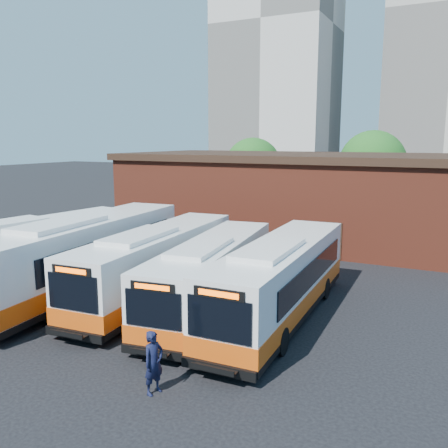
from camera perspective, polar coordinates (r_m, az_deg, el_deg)
The scene contains 11 objects.
ground at distance 19.27m, azimuth -6.61°, elevation -12.69°, with size 220.00×220.00×0.00m, color black.
bus_farwest at distance 26.88m, azimuth -22.19°, elevation -3.27°, with size 4.20×12.86×3.45m.
bus_west at distance 24.26m, azimuth -16.44°, elevation -3.93°, with size 3.90×14.12×3.80m.
bus_midwest at distance 22.82m, azimuth -8.04°, elevation -5.00°, with size 3.38×12.53×3.38m.
bus_mideast at distance 21.09m, azimuth -1.47°, elevation -6.39°, with size 3.90×11.91×3.20m.
bus_east at distance 20.14m, azimuth 6.77°, elevation -7.00°, with size 2.90×12.54×3.40m.
transit_worker at distance 14.70m, azimuth -8.46°, elevation -16.16°, with size 0.71×0.46×1.94m, color black.
depot_building at distance 36.43m, azimuth 10.64°, elevation 3.36°, with size 28.60×12.60×6.40m.
tree_west at distance 50.92m, azimuth 3.50°, elevation 6.97°, with size 6.00×6.00×7.65m.
tree_mid at distance 49.51m, azimuth 17.43°, elevation 6.94°, with size 6.56×6.56×8.36m.
tower_left at distance 94.69m, azimuth 6.63°, elevation 22.52°, with size 20.00×18.00×56.20m.
Camera 1 is at (9.77, -14.84, 7.46)m, focal length 38.00 mm.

